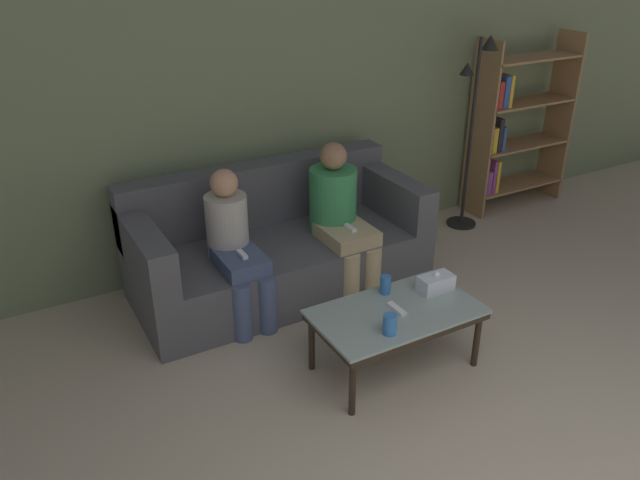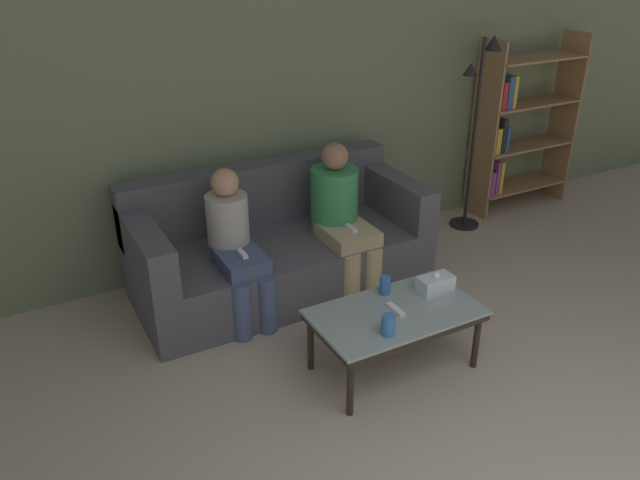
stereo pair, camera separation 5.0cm
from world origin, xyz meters
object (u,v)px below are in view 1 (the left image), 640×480
Objects in this scene: couch at (276,247)px; tissue_box at (436,283)px; game_remote at (397,309)px; standing_lamp at (474,114)px; seated_person_mid_left at (339,213)px; cup_near_right at (385,285)px; coffee_table at (396,316)px; cup_near_left at (390,324)px; seated_person_left_end at (235,245)px; bookshelf at (511,127)px.

tissue_box is (0.53, -1.17, 0.14)m from couch.
standing_lamp reaches higher than game_remote.
tissue_box is 0.20× the size of seated_person_mid_left.
standing_lamp is at bearing 35.24° from cup_near_right.
coffee_table is at bearing -168.24° from tissue_box.
cup_near_left is at bearing -89.57° from couch.
couch is 0.52m from seated_person_left_end.
seated_person_mid_left is at bearing 77.61° from coffee_table.
cup_near_right is (0.24, -1.05, 0.15)m from couch.
tissue_box is (0.52, 0.24, -0.01)m from cup_near_left.
game_remote is (-0.34, -0.07, -0.04)m from tissue_box.
seated_person_mid_left is at bearing 1.84° from seated_person_left_end.
seated_person_mid_left reaches higher than tissue_box.
tissue_box reaches higher than cup_near_right.
tissue_box is (0.29, -0.12, -0.01)m from cup_near_right.
standing_lamp is at bearing 39.13° from cup_near_left.
cup_near_right is (0.22, 0.37, -0.00)m from cup_near_left.
bookshelf reaches higher than couch.
seated_person_mid_left is (0.23, 1.04, 0.16)m from game_remote.
bookshelf is at bearing 13.33° from seated_person_mid_left.
seated_person_left_end is at bearing 134.92° from tissue_box.
couch is 1.29m from tissue_box.
couch reaches higher than cup_near_right.
standing_lamp is 1.53× the size of seated_person_mid_left.
standing_lamp reaches higher than couch.
standing_lamp is at bearing 4.71° from couch.
seated_person_left_end is at bearing -169.78° from bookshelf.
bookshelf is (2.38, 1.55, 0.37)m from game_remote.
standing_lamp is 2.44m from seated_person_left_end.
seated_person_mid_left is (0.18, 0.84, 0.11)m from cup_near_right.
seated_person_left_end is (-0.65, 0.82, 0.07)m from cup_near_right.
tissue_box reaches higher than coffee_table.
game_remote is at bearing -102.39° from seated_person_mid_left.
coffee_table is 4.48× the size of tissue_box.
tissue_box is 1.33m from seated_person_left_end.
coffee_table is 0.26m from cup_near_left.
couch is 2.62m from bookshelf.
couch is 1.26m from coffee_table.
cup_near_left is 0.08× the size of bookshelf.
cup_near_left is 0.80× the size of game_remote.
couch is at bearing 153.28° from seated_person_mid_left.
cup_near_left is 1.28m from seated_person_mid_left.
bookshelf reaches higher than tissue_box.
game_remote is 0.09× the size of bookshelf.
coffee_table is 6.57× the size of game_remote.
seated_person_mid_left reaches higher than couch.
standing_lamp is (1.94, 1.58, 0.55)m from cup_near_left.
seated_person_left_end is at bearing 128.37° from cup_near_right.
seated_person_mid_left reaches higher than cup_near_left.
tissue_box is at bearing -22.94° from cup_near_right.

